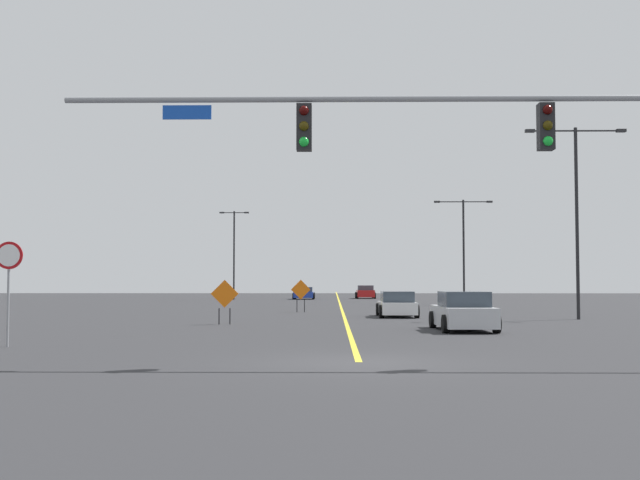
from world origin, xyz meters
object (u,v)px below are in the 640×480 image
(street_lamp_far_right, at_px, (234,248))
(street_lamp_mid_right, at_px, (577,205))
(traffic_signal_assembly, at_px, (527,143))
(construction_sign_median_near, at_px, (225,296))
(stop_sign, at_px, (9,273))
(car_red_passing, at_px, (365,292))
(car_white_near, at_px, (397,305))
(car_blue_distant, at_px, (304,293))
(car_silver_approaching, at_px, (463,312))
(street_lamp_far_left, at_px, (464,241))
(construction_sign_left_shoulder, at_px, (301,292))

(street_lamp_far_right, relative_size, street_lamp_mid_right, 0.95)
(traffic_signal_assembly, distance_m, construction_sign_median_near, 17.97)
(stop_sign, bearing_deg, construction_sign_median_near, 68.74)
(car_red_passing, xyz_separation_m, car_white_near, (-0.14, -41.87, -0.02))
(street_lamp_mid_right, bearing_deg, stop_sign, -142.19)
(construction_sign_median_near, xyz_separation_m, car_blue_distant, (1.63, 45.99, -0.58))
(car_red_passing, height_order, car_white_near, car_red_passing)
(stop_sign, bearing_deg, street_lamp_far_right, 90.69)
(stop_sign, bearing_deg, traffic_signal_assembly, -16.59)
(car_silver_approaching, bearing_deg, car_blue_distant, 98.65)
(street_lamp_far_right, height_order, car_silver_approaching, street_lamp_far_right)
(stop_sign, bearing_deg, car_silver_approaching, 28.60)
(street_lamp_far_right, xyz_separation_m, construction_sign_median_near, (5.05, -43.62, -3.82))
(street_lamp_mid_right, bearing_deg, street_lamp_far_left, 93.20)
(construction_sign_median_near, bearing_deg, street_lamp_far_right, 96.60)
(stop_sign, relative_size, street_lamp_mid_right, 0.32)
(traffic_signal_assembly, relative_size, car_white_near, 3.97)
(street_lamp_far_left, relative_size, car_white_near, 1.97)
(car_silver_approaching, distance_m, car_white_near, 11.05)
(stop_sign, height_order, car_white_near, stop_sign)
(car_blue_distant, bearing_deg, street_lamp_mid_right, -70.93)
(street_lamp_far_right, xyz_separation_m, street_lamp_mid_right, (21.02, -39.11, 0.40))
(street_lamp_mid_right, distance_m, construction_sign_median_near, 17.12)
(street_lamp_far_right, bearing_deg, construction_sign_left_shoulder, -75.92)
(street_lamp_mid_right, height_order, construction_sign_left_shoulder, street_lamp_mid_right)
(construction_sign_left_shoulder, bearing_deg, street_lamp_far_right, 104.08)
(construction_sign_left_shoulder, relative_size, car_blue_distant, 0.42)
(car_blue_distant, bearing_deg, stop_sign, -96.01)
(street_lamp_far_right, xyz_separation_m, car_red_passing, (12.89, 5.32, -4.36))
(street_lamp_far_right, distance_m, car_silver_approaching, 49.78)
(traffic_signal_assembly, distance_m, street_lamp_far_right, 60.45)
(street_lamp_far_left, relative_size, street_lamp_mid_right, 0.89)
(street_lamp_mid_right, relative_size, car_silver_approaching, 2.05)
(traffic_signal_assembly, height_order, car_red_passing, traffic_signal_assembly)
(construction_sign_left_shoulder, relative_size, car_silver_approaching, 0.42)
(car_blue_distant, relative_size, car_red_passing, 1.07)
(construction_sign_median_near, bearing_deg, car_white_near, 42.58)
(street_lamp_mid_right, relative_size, car_white_near, 2.20)
(car_blue_distant, distance_m, car_white_near, 39.39)
(car_silver_approaching, distance_m, car_blue_distant, 50.43)
(construction_sign_median_near, relative_size, car_silver_approaching, 0.42)
(car_white_near, bearing_deg, construction_sign_median_near, -137.42)
(car_blue_distant, bearing_deg, street_lamp_far_left, -53.25)
(construction_sign_left_shoulder, height_order, car_blue_distant, construction_sign_left_shoulder)
(stop_sign, relative_size, car_red_passing, 0.70)
(street_lamp_far_right, bearing_deg, car_red_passing, 22.42)
(car_silver_approaching, bearing_deg, street_lamp_mid_right, 51.15)
(street_lamp_far_right, bearing_deg, street_lamp_far_left, -37.37)
(street_lamp_far_right, height_order, car_blue_distant, street_lamp_far_right)
(traffic_signal_assembly, distance_m, stop_sign, 14.06)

